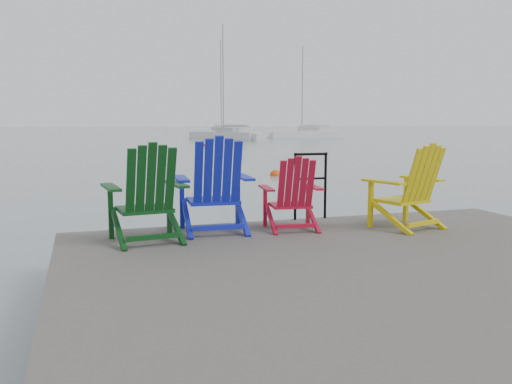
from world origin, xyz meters
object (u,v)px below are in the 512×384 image
object	(u,v)px
chair_red	(292,194)
buoy_c	(205,146)
chair_yellow	(410,187)
buoy_d	(231,144)
sailboat_far	(305,135)
sailboat_near	(227,136)
handrail	(311,179)
chair_blue	(215,186)
sailboat_mid	(221,134)
buoy_a	(275,175)
chair_green	(147,194)

from	to	relation	value
chair_red	buoy_c	size ratio (longest dim) A/B	2.30
chair_yellow	buoy_d	distance (m)	38.70
sailboat_far	chair_yellow	bearing A→B (deg)	172.32
sailboat_near	handrail	bearing A→B (deg)	-133.10
chair_yellow	buoy_c	world-z (taller)	chair_yellow
chair_blue	buoy_c	xyz separation A→B (m)	(7.35, 33.62, -1.06)
sailboat_mid	buoy_a	size ratio (longest dim) A/B	30.32
sailboat_far	buoy_d	world-z (taller)	sailboat_far
chair_yellow	sailboat_near	bearing A→B (deg)	62.54
chair_green	buoy_d	size ratio (longest dim) A/B	3.34
buoy_d	buoy_a	bearing A→B (deg)	-102.00
sailboat_mid	buoy_c	size ratio (longest dim) A/B	29.97
chair_blue	chair_yellow	size ratio (longest dim) A/B	1.09
chair_red	sailboat_mid	bearing A→B (deg)	84.13
sailboat_mid	sailboat_far	world-z (taller)	sailboat_mid
buoy_a	buoy_d	distance (m)	26.97
handrail	chair_blue	xyz separation A→B (m)	(-1.44, -0.50, 0.02)
sailboat_far	buoy_d	xyz separation A→B (m)	(-11.64, -11.63, -0.36)
handrail	chair_blue	distance (m)	1.53
chair_red	buoy_a	size ratio (longest dim) A/B	2.33
handrail	sailboat_near	xyz separation A→B (m)	(10.99, 46.14, -0.69)
chair_yellow	sailboat_near	size ratio (longest dim) A/B	0.09
handrail	chair_green	bearing A→B (deg)	-160.93
sailboat_near	sailboat_far	bearing A→B (deg)	-15.86
sailboat_mid	buoy_d	size ratio (longest dim) A/B	36.24
sailboat_far	chair_green	bearing A→B (deg)	169.13
buoy_a	buoy_d	bearing A→B (deg)	78.00
chair_yellow	buoy_d	size ratio (longest dim) A/B	3.22
handrail	chair_blue	world-z (taller)	chair_blue
chair_red	chair_blue	bearing A→B (deg)	178.84
chair_green	buoy_c	bearing A→B (deg)	70.16
chair_green	handrail	bearing A→B (deg)	12.78
sailboat_near	buoy_c	bearing A→B (deg)	-141.02
handrail	buoy_a	world-z (taller)	handrail
buoy_c	chair_red	bearing A→B (deg)	-100.77
sailboat_near	sailboat_far	xyz separation A→B (m)	(9.55, 2.36, 0.00)
sailboat_mid	sailboat_far	xyz separation A→B (m)	(7.73, -7.38, 0.00)
buoy_d	chair_green	bearing A→B (deg)	-106.52
chair_red	sailboat_mid	distance (m)	58.07
sailboat_near	sailboat_mid	world-z (taller)	sailboat_near
buoy_a	sailboat_near	bearing A→B (deg)	77.82
chair_blue	sailboat_mid	bearing A→B (deg)	80.00
buoy_a	chair_yellow	bearing A→B (deg)	-101.78
sailboat_near	sailboat_mid	bearing A→B (deg)	49.69
sailboat_near	buoy_a	size ratio (longest dim) A/B	30.47
sailboat_mid	buoy_d	distance (m)	19.41
sailboat_far	handrail	bearing A→B (deg)	171.01
sailboat_far	buoy_c	world-z (taller)	sailboat_far
chair_blue	buoy_c	distance (m)	34.44
chair_yellow	buoy_a	size ratio (longest dim) A/B	2.70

